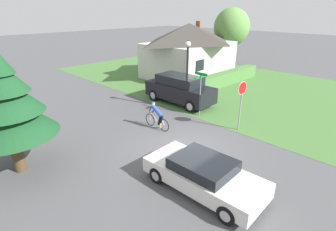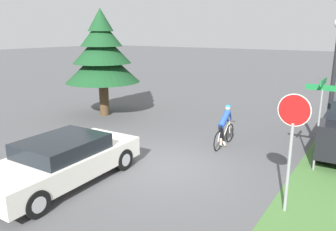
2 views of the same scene
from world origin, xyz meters
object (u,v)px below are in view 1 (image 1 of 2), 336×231
cottage_house (189,49)px  stop_sign (242,96)px  street_name_sign (201,86)px  conifer_tall_near (5,103)px  deciduous_tree_right (232,27)px  cyclist (157,116)px  street_lamp (187,66)px  sedan_left_lane (203,174)px  parked_suv_right (180,89)px

cottage_house → stop_sign: (-7.55, -10.15, -0.64)m
street_name_sign → conifer_tall_near: size_ratio=0.54×
deciduous_tree_right → cyclist: bearing=-159.4°
cottage_house → street_lamp: cottage_house is taller
cyclist → stop_sign: (2.97, -3.30, 1.20)m
sedan_left_lane → conifer_tall_near: size_ratio=0.89×
stop_sign → street_name_sign: (0.11, 2.80, -0.04)m
parked_suv_right → deciduous_tree_right: size_ratio=0.79×
street_lamp → cottage_house: bearing=40.2°
sedan_left_lane → deciduous_tree_right: (19.51, 11.51, 3.69)m
sedan_left_lane → cyclist: (2.44, 5.08, 0.09)m
cyclist → street_name_sign: size_ratio=0.67×
cottage_house → sedan_left_lane: cottage_house is taller
stop_sign → conifer_tall_near: (-9.71, 4.26, 1.02)m
street_name_sign → stop_sign: bearing=-92.3°
cottage_house → street_lamp: bearing=-141.9°
conifer_tall_near → deciduous_tree_right: bearing=12.9°
stop_sign → street_lamp: 4.08m
stop_sign → conifer_tall_near: 10.66m
cottage_house → sedan_left_lane: (-12.96, -11.93, -1.93)m
sedan_left_lane → parked_suv_right: parked_suv_right is taller
stop_sign → deciduous_tree_right: deciduous_tree_right is taller
cottage_house → street_name_sign: size_ratio=3.21×
cottage_house → street_name_sign: 10.48m
cottage_house → parked_suv_right: bearing=-145.5°
cottage_house → conifer_tall_near: 18.24m
cyclist → deciduous_tree_right: bearing=-71.2°
stop_sign → street_lamp: size_ratio=0.61×
conifer_tall_near → cyclist: bearing=-8.1°
street_name_sign → deciduous_tree_right: 15.80m
cottage_house → deciduous_tree_right: deciduous_tree_right is taller
parked_suv_right → stop_sign: 5.43m
deciduous_tree_right → street_lamp: bearing=-157.4°
conifer_tall_near → street_name_sign: bearing=-8.5°
sedan_left_lane → stop_sign: stop_sign is taller
cottage_house → deciduous_tree_right: bearing=-5.9°
cottage_house → parked_suv_right: size_ratio=1.73×
cottage_house → conifer_tall_near: bearing=-163.3°
parked_suv_right → street_lamp: bearing=148.4°
parked_suv_right → street_name_sign: bearing=159.2°
deciduous_tree_right → stop_sign: bearing=-145.4°
street_name_sign → deciduous_tree_right: deciduous_tree_right is taller
street_lamp → cyclist: bearing=-168.4°
parked_suv_right → street_name_sign: street_name_sign is taller
street_lamp → conifer_tall_near: conifer_tall_near is taller
street_lamp → conifer_tall_near: 9.94m
sedan_left_lane → street_name_sign: street_name_sign is taller
cyclist → conifer_tall_near: bearing=80.1°
cottage_house → stop_sign: size_ratio=3.19×
cottage_house → street_name_sign: cottage_house is taller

